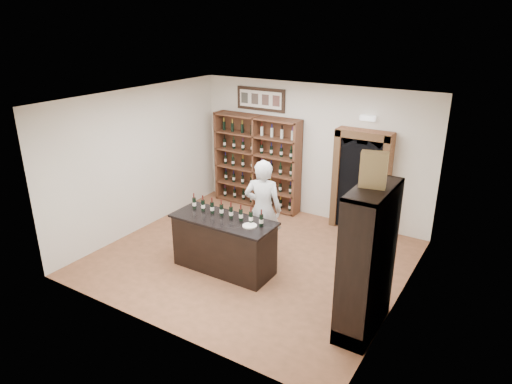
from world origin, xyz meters
TOP-DOWN VIEW (x-y plane):
  - floor at (0.00, 0.00)m, footprint 5.50×5.50m
  - ceiling at (0.00, 0.00)m, footprint 5.50×5.50m
  - wall_back at (0.00, 2.50)m, footprint 5.50×0.04m
  - wall_left at (-2.75, 0.00)m, footprint 0.04×5.00m
  - wall_right at (2.75, 0.00)m, footprint 0.04×5.00m
  - wine_shelf at (-1.30, 2.33)m, footprint 2.20×0.38m
  - framed_picture at (-1.30, 2.47)m, footprint 1.25×0.04m
  - arched_doorway at (1.25, 2.33)m, footprint 1.17×0.35m
  - emergency_light at (1.25, 2.42)m, footprint 0.30×0.10m
  - tasting_counter at (-0.20, -0.60)m, footprint 1.88×0.78m
  - counter_bottle_0 at (-0.92, -0.51)m, footprint 0.07×0.07m
  - counter_bottle_1 at (-0.71, -0.51)m, footprint 0.07×0.07m
  - counter_bottle_2 at (-0.51, -0.51)m, footprint 0.07×0.07m
  - counter_bottle_3 at (-0.30, -0.51)m, footprint 0.07×0.07m
  - counter_bottle_4 at (-0.10, -0.51)m, footprint 0.07×0.07m
  - counter_bottle_5 at (0.11, -0.51)m, footprint 0.07×0.07m
  - counter_bottle_6 at (0.31, -0.51)m, footprint 0.07×0.07m
  - counter_bottle_7 at (0.52, -0.51)m, footprint 0.07×0.07m
  - side_cabinet at (2.52, -0.90)m, footprint 0.48×1.20m
  - shopkeeper at (0.14, 0.18)m, footprint 0.81×0.65m
  - plate at (0.36, -0.62)m, footprint 0.24×0.24m
  - wine_crate at (2.46, -0.92)m, footprint 0.37×0.21m

SIDE VIEW (x-z plane):
  - floor at x=0.00m, z-range 0.00..0.00m
  - tasting_counter at x=-0.20m, z-range -0.01..0.99m
  - side_cabinet at x=2.52m, z-range -0.35..1.85m
  - shopkeeper at x=0.14m, z-range 0.00..1.92m
  - plate at x=0.36m, z-range 1.00..1.02m
  - wine_shelf at x=-1.30m, z-range 0.00..2.20m
  - counter_bottle_0 at x=-0.92m, z-range 0.96..1.26m
  - counter_bottle_1 at x=-0.71m, z-range 0.96..1.26m
  - counter_bottle_2 at x=-0.51m, z-range 0.96..1.26m
  - counter_bottle_3 at x=-0.30m, z-range 0.96..1.26m
  - counter_bottle_4 at x=-0.10m, z-range 0.96..1.26m
  - counter_bottle_5 at x=0.11m, z-range 0.96..1.26m
  - counter_bottle_6 at x=0.31m, z-range 0.96..1.26m
  - counter_bottle_7 at x=0.52m, z-range 0.96..1.26m
  - arched_doorway at x=1.25m, z-range 0.05..2.22m
  - wall_back at x=0.00m, z-range 0.00..3.00m
  - wall_left at x=-2.75m, z-range 0.00..3.00m
  - wall_right at x=2.75m, z-range 0.00..3.00m
  - emergency_light at x=1.25m, z-range 2.35..2.45m
  - wine_crate at x=2.46m, z-range 2.20..2.69m
  - framed_picture at x=-1.30m, z-range 2.29..2.81m
  - ceiling at x=0.00m, z-range 3.00..3.00m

